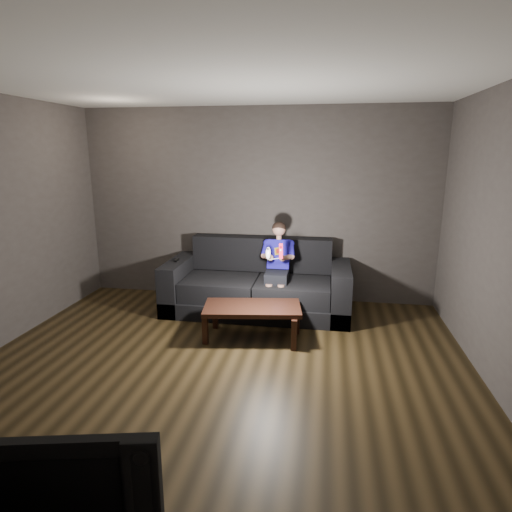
# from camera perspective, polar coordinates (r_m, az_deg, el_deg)

# --- Properties ---
(floor) EXTENTS (5.00, 5.00, 0.00)m
(floor) POSITION_cam_1_polar(r_m,az_deg,el_deg) (4.17, -5.77, -16.52)
(floor) COLOR black
(floor) RESTS_ON ground
(back_wall) EXTENTS (5.00, 0.04, 2.70)m
(back_wall) POSITION_cam_1_polar(r_m,az_deg,el_deg) (6.09, 0.07, 6.75)
(back_wall) COLOR #3F3937
(back_wall) RESTS_ON ground
(ceiling) EXTENTS (5.00, 5.00, 0.02)m
(ceiling) POSITION_cam_1_polar(r_m,az_deg,el_deg) (3.65, -6.88, 23.20)
(ceiling) COLOR silver
(ceiling) RESTS_ON back_wall
(sofa) EXTENTS (2.42, 1.05, 0.94)m
(sofa) POSITION_cam_1_polar(r_m,az_deg,el_deg) (5.76, 0.22, -4.32)
(sofa) COLOR black
(sofa) RESTS_ON floor
(child) EXTENTS (0.43, 0.53, 1.05)m
(child) POSITION_cam_1_polar(r_m,az_deg,el_deg) (5.53, 2.92, -0.37)
(child) COLOR black
(child) RESTS_ON sofa
(wii_remote_red) EXTENTS (0.06, 0.08, 0.19)m
(wii_remote_red) POSITION_cam_1_polar(r_m,az_deg,el_deg) (5.08, 3.33, 0.67)
(wii_remote_red) COLOR red
(wii_remote_red) RESTS_ON child
(nunchuk_white) EXTENTS (0.07, 0.10, 0.16)m
(nunchuk_white) POSITION_cam_1_polar(r_m,az_deg,el_deg) (5.11, 1.63, 0.39)
(nunchuk_white) COLOR white
(nunchuk_white) RESTS_ON child
(wii_remote_black) EXTENTS (0.04, 0.14, 0.03)m
(wii_remote_black) POSITION_cam_1_polar(r_m,az_deg,el_deg) (5.84, -10.53, -0.54)
(wii_remote_black) COLOR black
(wii_remote_black) RESTS_ON sofa
(coffee_table) EXTENTS (1.15, 0.69, 0.40)m
(coffee_table) POSITION_cam_1_polar(r_m,az_deg,el_deg) (4.89, -0.50, -7.25)
(coffee_table) COLOR black
(coffee_table) RESTS_ON floor
(tv) EXTENTS (1.15, 0.39, 0.66)m
(tv) POSITION_cam_1_polar(r_m,az_deg,el_deg) (2.08, -29.31, -26.29)
(tv) COLOR black
(tv) RESTS_ON media_console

